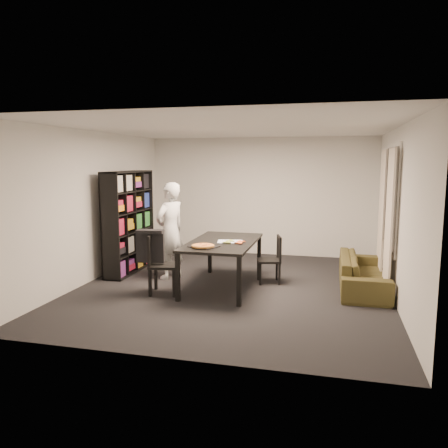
% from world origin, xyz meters
% --- Properties ---
extents(room, '(5.01, 5.51, 2.61)m').
position_xyz_m(room, '(0.00, 0.00, 1.30)').
color(room, black).
rests_on(room, ground).
extents(window_pane, '(0.02, 1.40, 1.60)m').
position_xyz_m(window_pane, '(2.48, 0.60, 1.50)').
color(window_pane, black).
rests_on(window_pane, room).
extents(window_frame, '(0.03, 1.52, 1.72)m').
position_xyz_m(window_frame, '(2.48, 0.60, 1.50)').
color(window_frame, white).
rests_on(window_frame, room).
extents(curtain_left, '(0.03, 0.70, 2.25)m').
position_xyz_m(curtain_left, '(2.40, 0.08, 1.15)').
color(curtain_left, beige).
rests_on(curtain_left, room).
extents(curtain_right, '(0.03, 0.70, 2.25)m').
position_xyz_m(curtain_right, '(2.40, 1.12, 1.15)').
color(curtain_right, beige).
rests_on(curtain_right, room).
extents(bookshelf, '(0.35, 1.50, 1.90)m').
position_xyz_m(bookshelf, '(-2.16, 0.60, 0.95)').
color(bookshelf, black).
rests_on(bookshelf, room).
extents(dining_table, '(1.04, 1.87, 0.78)m').
position_xyz_m(dining_table, '(-0.17, -0.03, 0.71)').
color(dining_table, black).
rests_on(dining_table, room).
extents(chair_left, '(0.50, 0.50, 0.95)m').
position_xyz_m(chair_left, '(-1.07, -0.59, 0.54)').
color(chair_left, black).
rests_on(chair_left, room).
extents(chair_right, '(0.46, 0.46, 0.82)m').
position_xyz_m(chair_right, '(0.61, 0.46, 0.47)').
color(chair_right, black).
rests_on(chair_right, room).
extents(draped_jacket, '(0.45, 0.25, 0.52)m').
position_xyz_m(draped_jacket, '(-1.20, -0.61, 0.78)').
color(draped_jacket, black).
rests_on(draped_jacket, chair_left).
extents(person, '(0.63, 0.74, 1.72)m').
position_xyz_m(person, '(-1.22, 0.33, 0.86)').
color(person, silver).
rests_on(person, room).
extents(baking_tray, '(0.49, 0.44, 0.01)m').
position_xyz_m(baking_tray, '(-0.34, -0.57, 0.78)').
color(baking_tray, black).
rests_on(baking_tray, dining_table).
extents(pepperoni_pizza, '(0.35, 0.35, 0.03)m').
position_xyz_m(pepperoni_pizza, '(-0.33, -0.62, 0.80)').
color(pepperoni_pizza, '#9A662C').
rests_on(pepperoni_pizza, dining_table).
extents(kitchen_towel, '(0.45, 0.37, 0.01)m').
position_xyz_m(kitchen_towel, '(-0.04, -0.05, 0.78)').
color(kitchen_towel, white).
rests_on(kitchen_towel, dining_table).
extents(pizza_slices, '(0.45, 0.41, 0.01)m').
position_xyz_m(pizza_slices, '(0.04, -0.11, 0.79)').
color(pizza_slices, gold).
rests_on(pizza_slices, dining_table).
extents(sofa, '(0.74, 1.89, 0.55)m').
position_xyz_m(sofa, '(2.09, 0.42, 0.28)').
color(sofa, '#3D3818').
rests_on(sofa, room).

